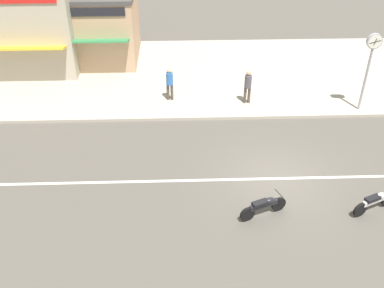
% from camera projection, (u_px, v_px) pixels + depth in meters
% --- Properties ---
extents(ground_plane, '(160.00, 160.00, 0.00)m').
position_uv_depth(ground_plane, '(277.00, 179.00, 17.68)').
color(ground_plane, '#544F47').
extents(lane_centre_stripe, '(50.40, 0.14, 0.01)m').
position_uv_depth(lane_centre_stripe, '(277.00, 178.00, 17.68)').
color(lane_centre_stripe, silver).
rests_on(lane_centre_stripe, ground).
extents(kerb_strip, '(68.00, 10.00, 0.15)m').
position_uv_depth(kerb_strip, '(245.00, 73.00, 25.57)').
color(kerb_strip, '#ADA393').
rests_on(kerb_strip, ground).
extents(motorcycle_0, '(1.74, 0.88, 0.80)m').
position_uv_depth(motorcycle_0, '(264.00, 206.00, 15.72)').
color(motorcycle_0, black).
rests_on(motorcycle_0, ground).
extents(motorcycle_2, '(1.74, 0.93, 0.80)m').
position_uv_depth(motorcycle_2, '(375.00, 201.00, 15.93)').
color(motorcycle_2, black).
rests_on(motorcycle_2, ground).
extents(street_clock, '(0.71, 0.22, 3.83)m').
position_uv_depth(street_clock, '(371.00, 53.00, 20.39)').
color(street_clock, '#9E9EA3').
rests_on(street_clock, kerb_strip).
extents(pedestrian_mid_kerb, '(0.34, 0.34, 1.72)m').
position_uv_depth(pedestrian_mid_kerb, '(248.00, 84.00, 21.97)').
color(pedestrian_mid_kerb, '#4C4238').
rests_on(pedestrian_mid_kerb, kerb_strip).
extents(pedestrian_by_shop, '(0.34, 0.34, 1.71)m').
position_uv_depth(pedestrian_by_shop, '(170.00, 82.00, 22.25)').
color(pedestrian_by_shop, '#4C4238').
rests_on(pedestrian_by_shop, kerb_strip).
extents(shopfront_corner_warung, '(5.39, 5.41, 5.01)m').
position_uv_depth(shopfront_corner_warung, '(30.00, 22.00, 25.02)').
color(shopfront_corner_warung, '#B2A893').
rests_on(shopfront_corner_warung, kerb_strip).
extents(shopfront_mid_block, '(4.49, 5.49, 4.03)m').
position_uv_depth(shopfront_mid_block, '(99.00, 25.00, 26.18)').
color(shopfront_mid_block, tan).
rests_on(shopfront_mid_block, kerb_strip).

